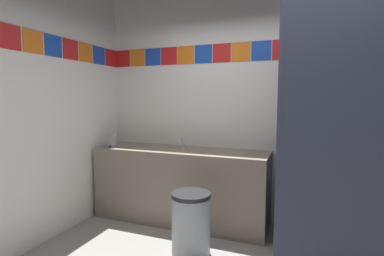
{
  "coord_description": "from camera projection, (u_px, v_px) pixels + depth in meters",
  "views": [
    {
      "loc": [
        0.5,
        -1.93,
        1.51
      ],
      "look_at": [
        -0.64,
        1.01,
        1.2
      ],
      "focal_mm": 27.29,
      "sensor_mm": 36.0,
      "label": 1
    }
  ],
  "objects": [
    {
      "name": "toilet",
      "position": [
        337.0,
        220.0,
        2.93
      ],
      "size": [
        0.39,
        0.49,
        0.74
      ],
      "color": "white",
      "rests_on": "ground_plane"
    },
    {
      "name": "wall_back",
      "position": [
        260.0,
        104.0,
        3.51
      ],
      "size": [
        4.05,
        0.09,
        2.9
      ],
      "color": "white",
      "rests_on": "ground_plane"
    },
    {
      "name": "trash_bin",
      "position": [
        191.0,
        223.0,
        2.84
      ],
      "size": [
        0.38,
        0.38,
        0.61
      ],
      "color": "#999EA3",
      "rests_on": "ground_plane"
    },
    {
      "name": "stall_divider",
      "position": [
        304.0,
        146.0,
        2.41
      ],
      "size": [
        0.92,
        1.46,
        2.26
      ],
      "color": "#33384C",
      "rests_on": "ground_plane"
    },
    {
      "name": "soap_dispenser",
      "position": [
        112.0,
        141.0,
        3.71
      ],
      "size": [
        0.09,
        0.09,
        0.16
      ],
      "color": "gray",
      "rests_on": "vanity_counter"
    },
    {
      "name": "faucet_center",
      "position": [
        183.0,
        144.0,
        3.65
      ],
      "size": [
        0.04,
        0.1,
        0.14
      ],
      "color": "silver",
      "rests_on": "vanity_counter"
    },
    {
      "name": "wall_side",
      "position": [
        10.0,
        105.0,
        2.71
      ],
      "size": [
        0.09,
        3.22,
        2.9
      ],
      "color": "white",
      "rests_on": "ground_plane"
    },
    {
      "name": "vanity_counter",
      "position": [
        180.0,
        185.0,
        3.61
      ],
      "size": [
        2.14,
        0.6,
        0.9
      ],
      "color": "gray",
      "rests_on": "ground_plane"
    }
  ]
}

